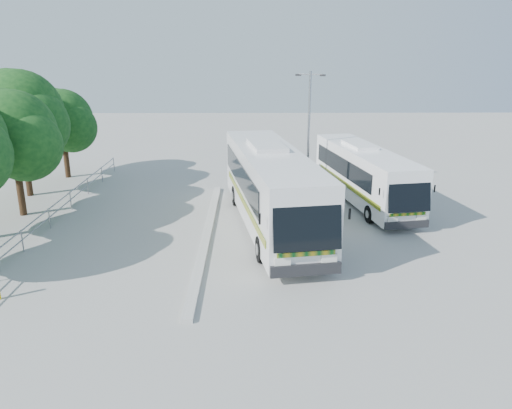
{
  "coord_description": "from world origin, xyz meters",
  "views": [
    {
      "loc": [
        -0.28,
        -19.96,
        8.25
      ],
      "look_at": [
        -0.01,
        1.34,
        1.68
      ],
      "focal_mm": 35.0,
      "sensor_mm": 36.0,
      "label": 1
    }
  ],
  "objects_px": {
    "lamppost": "(309,127)",
    "coach_adjacent": "(364,173)",
    "tree_far_d": "(21,114)",
    "tree_far_c": "(14,134)",
    "coach_main": "(271,186)",
    "tree_far_e": "(63,120)"
  },
  "relations": [
    {
      "from": "tree_far_c",
      "to": "tree_far_e",
      "type": "xyz_separation_m",
      "value": [
        -0.51,
        8.2,
        -0.37
      ]
    },
    {
      "from": "tree_far_d",
      "to": "coach_main",
      "type": "height_order",
      "value": "tree_far_d"
    },
    {
      "from": "tree_far_c",
      "to": "coach_main",
      "type": "height_order",
      "value": "tree_far_c"
    },
    {
      "from": "tree_far_d",
      "to": "lamppost",
      "type": "bearing_deg",
      "value": 2.73
    },
    {
      "from": "coach_adjacent",
      "to": "tree_far_e",
      "type": "bearing_deg",
      "value": 152.36
    },
    {
      "from": "tree_far_d",
      "to": "coach_adjacent",
      "type": "xyz_separation_m",
      "value": [
        19.44,
        -1.59,
        -3.15
      ]
    },
    {
      "from": "tree_far_e",
      "to": "lamppost",
      "type": "bearing_deg",
      "value": -13.18
    },
    {
      "from": "tree_far_c",
      "to": "coach_main",
      "type": "bearing_deg",
      "value": -8.39
    },
    {
      "from": "coach_main",
      "to": "lamppost",
      "type": "height_order",
      "value": "lamppost"
    },
    {
      "from": "tree_far_c",
      "to": "coach_adjacent",
      "type": "distance_m",
      "value": 18.56
    },
    {
      "from": "tree_far_c",
      "to": "coach_main",
      "type": "distance_m",
      "value": 13.18
    },
    {
      "from": "coach_main",
      "to": "lamppost",
      "type": "bearing_deg",
      "value": 59.64
    },
    {
      "from": "tree_far_e",
      "to": "coach_adjacent",
      "type": "height_order",
      "value": "tree_far_e"
    },
    {
      "from": "coach_main",
      "to": "lamppost",
      "type": "relative_size",
      "value": 1.91
    },
    {
      "from": "coach_main",
      "to": "coach_adjacent",
      "type": "xyz_separation_m",
      "value": [
        5.4,
        4.01,
        -0.36
      ]
    },
    {
      "from": "tree_far_e",
      "to": "coach_main",
      "type": "xyz_separation_m",
      "value": [
        13.36,
        -10.1,
        -1.85
      ]
    },
    {
      "from": "tree_far_e",
      "to": "coach_adjacent",
      "type": "bearing_deg",
      "value": -17.99
    },
    {
      "from": "tree_far_c",
      "to": "coach_main",
      "type": "xyz_separation_m",
      "value": [
        12.85,
        -1.9,
        -2.23
      ]
    },
    {
      "from": "lamppost",
      "to": "tree_far_d",
      "type": "bearing_deg",
      "value": -158.83
    },
    {
      "from": "tree_far_d",
      "to": "lamppost",
      "type": "distance_m",
      "value": 16.58
    },
    {
      "from": "lamppost",
      "to": "coach_adjacent",
      "type": "bearing_deg",
      "value": -20.88
    },
    {
      "from": "tree_far_d",
      "to": "tree_far_c",
      "type": "bearing_deg",
      "value": -72.17
    }
  ]
}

